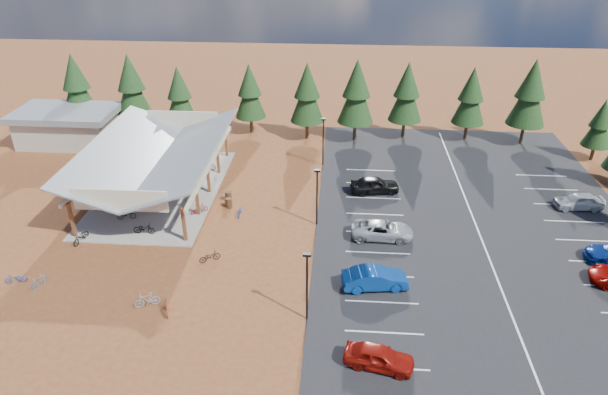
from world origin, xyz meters
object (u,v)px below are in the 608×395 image
(bike_8, at_px, (81,237))
(bike_3, at_px, (153,157))
(lamp_post_2, at_px, (323,138))
(bike_14, at_px, (240,212))
(bike_9, at_px, (38,282))
(bike_1, at_px, (118,202))
(bike_11, at_px, (167,306))
(bike_5, at_px, (160,207))
(bike_0, at_px, (126,215))
(lamp_post_0, at_px, (307,282))
(car_4, at_px, (375,185))
(trash_bin_1, at_px, (228,196))
(bike_10, at_px, (16,279))
(bike_15, at_px, (199,209))
(bike_6, at_px, (189,175))
(lamp_post_1, at_px, (317,193))
(bike_7, at_px, (208,164))
(bike_2, at_px, (155,177))
(car_2, at_px, (382,230))
(outbuilding, at_px, (68,126))
(car_0, at_px, (379,357))
(car_8, at_px, (579,201))
(trash_bin_0, at_px, (229,203))
(bike_4, at_px, (144,229))
(bike_pavilion, at_px, (157,154))
(car_1, at_px, (375,278))
(bike_13, at_px, (147,300))

(bike_8, bearing_deg, bike_3, 98.36)
(lamp_post_2, distance_m, bike_14, 13.22)
(bike_9, bearing_deg, bike_1, -70.63)
(bike_11, bearing_deg, bike_5, 87.23)
(bike_0, xyz_separation_m, bike_1, (-1.47, 1.94, 0.08))
(lamp_post_0, distance_m, bike_8, 20.43)
(bike_5, relative_size, bike_8, 0.91)
(bike_0, distance_m, car_4, 22.52)
(trash_bin_1, distance_m, bike_10, 18.45)
(bike_0, height_order, bike_15, bike_15)
(lamp_post_0, distance_m, bike_6, 23.55)
(lamp_post_1, height_order, bike_7, lamp_post_1)
(bike_5, bearing_deg, bike_2, 9.58)
(bike_7, bearing_deg, car_2, -104.86)
(bike_9, bearing_deg, bike_8, -68.55)
(outbuilding, xyz_separation_m, bike_1, (11.18, -14.56, -1.42))
(outbuilding, distance_m, lamp_post_1, 33.13)
(bike_8, xyz_separation_m, car_4, (23.86, 10.39, 0.32))
(car_0, distance_m, car_8, 27.54)
(bike_10, bearing_deg, bike_0, 135.76)
(lamp_post_1, xyz_separation_m, trash_bin_0, (-8.00, 2.36, -2.53))
(lamp_post_2, height_order, bike_9, lamp_post_2)
(bike_1, bearing_deg, trash_bin_1, -77.33)
(outbuilding, distance_m, bike_4, 24.00)
(bike_pavilion, height_order, bike_5, bike_pavilion)
(bike_0, xyz_separation_m, bike_15, (6.00, 1.46, -0.03))
(bike_3, distance_m, car_1, 29.76)
(bike_8, distance_m, car_0, 25.96)
(lamp_post_2, bearing_deg, car_0, -80.86)
(bike_0, xyz_separation_m, car_0, (20.83, -15.36, 0.22))
(bike_3, bearing_deg, car_0, -137.81)
(trash_bin_0, relative_size, bike_3, 0.50)
(lamp_post_2, xyz_separation_m, bike_11, (-9.32, -24.07, -2.46))
(lamp_post_2, height_order, car_0, lamp_post_2)
(outbuilding, distance_m, bike_13, 33.01)
(bike_14, bearing_deg, lamp_post_0, -63.38)
(bike_10, height_order, car_8, car_8)
(bike_6, bearing_deg, car_1, -136.15)
(bike_0, height_order, bike_6, bike_6)
(lamp_post_0, relative_size, trash_bin_0, 5.71)
(bike_7, bearing_deg, bike_pavilion, 165.32)
(trash_bin_1, height_order, bike_2, bike_2)
(lamp_post_2, distance_m, bike_5, 17.85)
(bike_10, xyz_separation_m, bike_15, (10.68, 10.71, 0.09))
(bike_11, bearing_deg, bike_3, 88.16)
(trash_bin_0, xyz_separation_m, bike_5, (-5.78, -1.46, 0.16))
(lamp_post_0, height_order, bike_0, lamp_post_0)
(trash_bin_1, height_order, bike_13, bike_13)
(lamp_post_2, xyz_separation_m, bike_7, (-11.64, -2.06, -2.33))
(bike_4, bearing_deg, bike_8, 109.26)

